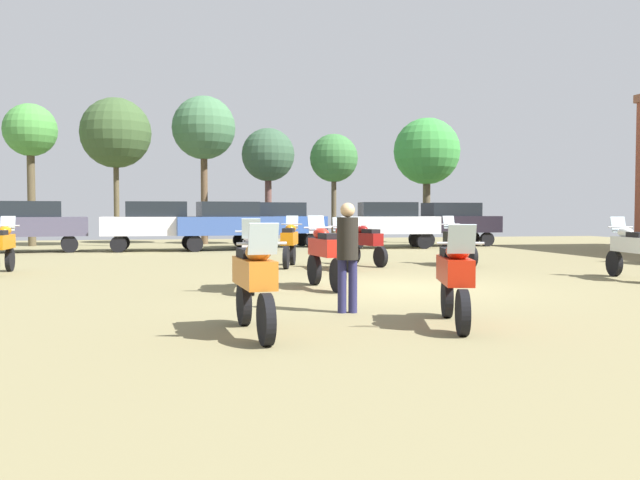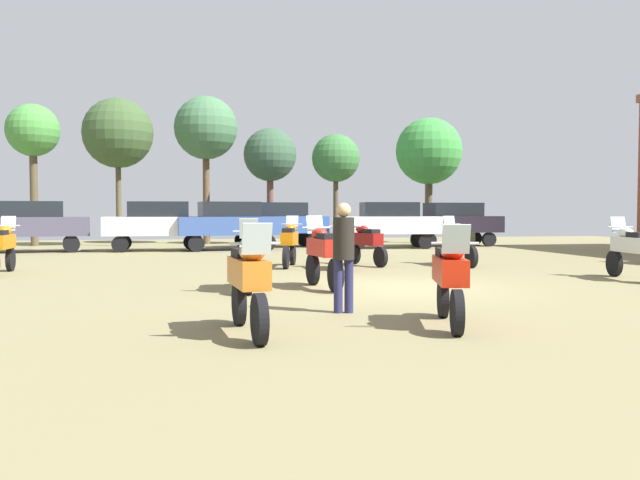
{
  "view_description": "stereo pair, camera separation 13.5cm",
  "coord_description": "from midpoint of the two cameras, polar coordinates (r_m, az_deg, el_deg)",
  "views": [
    {
      "loc": [
        -4.42,
        -13.47,
        1.62
      ],
      "look_at": [
        -0.42,
        5.59,
        0.79
      ],
      "focal_mm": 37.77,
      "sensor_mm": 36.0,
      "label": 1
    },
    {
      "loc": [
        -4.28,
        -13.5,
        1.62
      ],
      "look_at": [
        -0.42,
        5.59,
        0.79
      ],
      "focal_mm": 37.77,
      "sensor_mm": 36.0,
      "label": 2
    }
  ],
  "objects": [
    {
      "name": "car_1",
      "position": [
        28.0,
        -7.96,
        1.52
      ],
      "size": [
        4.49,
        2.31,
        2.0
      ],
      "rotation": [
        0.0,
        0.0,
        1.69
      ],
      "color": "black",
      "rests_on": "ground"
    },
    {
      "name": "motorcycle_11",
      "position": [
        13.68,
        -6.11,
        -1.27
      ],
      "size": [
        0.62,
        2.21,
        1.47
      ],
      "rotation": [
        0.0,
        0.0,
        3.03
      ],
      "color": "black",
      "rests_on": "ground"
    },
    {
      "name": "car_2",
      "position": [
        28.64,
        -23.55,
        1.37
      ],
      "size": [
        4.54,
        2.48,
        2.0
      ],
      "rotation": [
        0.0,
        0.0,
        1.74
      ],
      "color": "black",
      "rests_on": "ground"
    },
    {
      "name": "motorcycle_6",
      "position": [
        19.96,
        3.75,
        -0.15
      ],
      "size": [
        0.8,
        2.01,
        1.44
      ],
      "rotation": [
        0.0,
        0.0,
        0.29
      ],
      "color": "black",
      "rests_on": "ground"
    },
    {
      "name": "motorcycle_10",
      "position": [
        17.4,
        24.7,
        -0.67
      ],
      "size": [
        0.65,
        2.27,
        1.48
      ],
      "rotation": [
        0.0,
        0.0,
        -0.13
      ],
      "color": "black",
      "rests_on": "ground"
    },
    {
      "name": "tree_7",
      "position": [
        32.74,
        -17.04,
        8.63
      ],
      "size": [
        3.22,
        3.22,
        6.83
      ],
      "color": "brown",
      "rests_on": "ground"
    },
    {
      "name": "car_3",
      "position": [
        29.42,
        5.6,
        1.58
      ],
      "size": [
        4.46,
        2.23,
        2.0
      ],
      "rotation": [
        0.0,
        0.0,
        1.47
      ],
      "color": "black",
      "rests_on": "ground"
    },
    {
      "name": "tree_4",
      "position": [
        32.88,
        -4.53,
        7.12
      ],
      "size": [
        2.56,
        2.56,
        5.63
      ],
      "color": "brown",
      "rests_on": "ground"
    },
    {
      "name": "car_6",
      "position": [
        31.74,
        10.92,
        1.61
      ],
      "size": [
        4.35,
        1.92,
        2.0
      ],
      "rotation": [
        0.0,
        0.0,
        1.6
      ],
      "color": "black",
      "rests_on": "ground"
    },
    {
      "name": "tree_2",
      "position": [
        34.05,
        -23.45,
        8.35
      ],
      "size": [
        2.41,
        2.41,
        6.56
      ],
      "color": "brown",
      "rests_on": "ground"
    },
    {
      "name": "motorcycle_1",
      "position": [
        13.98,
        0.15,
        -1.11
      ],
      "size": [
        0.63,
        2.14,
        1.51
      ],
      "rotation": [
        0.0,
        0.0,
        0.12
      ],
      "color": "black",
      "rests_on": "ground"
    },
    {
      "name": "motorcycle_2",
      "position": [
        19.43,
        -2.79,
        -0.16
      ],
      "size": [
        0.81,
        2.05,
        1.48
      ],
      "rotation": [
        0.0,
        0.0,
        -0.29
      ],
      "color": "black",
      "rests_on": "ground"
    },
    {
      "name": "motorcycle_5",
      "position": [
        18.51,
        1.76,
        -0.35
      ],
      "size": [
        0.62,
        2.12,
        1.44
      ],
      "rotation": [
        0.0,
        0.0,
        -0.04
      ],
      "color": "black",
      "rests_on": "ground"
    },
    {
      "name": "motorcycle_4",
      "position": [
        20.27,
        11.42,
        -0.09
      ],
      "size": [
        0.62,
        2.28,
        1.47
      ],
      "rotation": [
        0.0,
        0.0,
        0.04
      ],
      "color": "black",
      "rests_on": "ground"
    },
    {
      "name": "tree_3",
      "position": [
        33.4,
        1.07,
        6.89
      ],
      "size": [
        2.37,
        2.37,
        5.42
      ],
      "color": "#4E4330",
      "rests_on": "ground"
    },
    {
      "name": "person_1",
      "position": [
        10.58,
        1.98,
        -0.74
      ],
      "size": [
        0.38,
        0.38,
        1.74
      ],
      "rotation": [
        0.0,
        0.0,
        3.0
      ],
      "color": "#24244E",
      "rests_on": "ground"
    },
    {
      "name": "motorcycle_12",
      "position": [
        19.03,
        -25.51,
        -0.43
      ],
      "size": [
        0.62,
        2.21,
        1.48
      ],
      "rotation": [
        0.0,
        0.0,
        -0.0
      ],
      "color": "black",
      "rests_on": "ground"
    },
    {
      "name": "motorcycle_7",
      "position": [
        8.75,
        -6.03,
        -3.36
      ],
      "size": [
        0.62,
        2.15,
        1.47
      ],
      "rotation": [
        0.0,
        0.0,
        3.22
      ],
      "color": "black",
      "rests_on": "ground"
    },
    {
      "name": "car_5",
      "position": [
        30.13,
        -3.89,
        1.61
      ],
      "size": [
        4.52,
        2.41,
        2.0
      ],
      "rotation": [
        0.0,
        0.0,
        1.72
      ],
      "color": "black",
      "rests_on": "ground"
    },
    {
      "name": "ground_plane",
      "position": [
        14.26,
        6.0,
        -4.07
      ],
      "size": [
        44.0,
        52.0,
        0.02
      ],
      "color": "olive"
    },
    {
      "name": "tree_5",
      "position": [
        33.72,
        -9.93,
        9.26
      ],
      "size": [
        3.08,
        3.08,
        7.23
      ],
      "color": "brown",
      "rests_on": "ground"
    },
    {
      "name": "motorcycle_8",
      "position": [
        9.55,
        10.96,
        -3.0
      ],
      "size": [
        0.77,
        2.06,
        1.44
      ],
      "rotation": [
        0.0,
        0.0,
        2.88
      ],
      "color": "black",
      "rests_on": "ground"
    },
    {
      "name": "car_4",
      "position": [
        27.99,
        -13.75,
        1.48
      ],
      "size": [
        4.31,
        1.83,
        2.0
      ],
      "rotation": [
        0.0,
        0.0,
        1.56
      ],
      "color": "black",
      "rests_on": "ground"
    },
    {
      "name": "tree_1",
      "position": [
        34.75,
        8.93,
        7.38
      ],
      "size": [
        3.36,
        3.36,
        6.34
      ],
      "color": "brown",
      "rests_on": "ground"
    }
  ]
}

